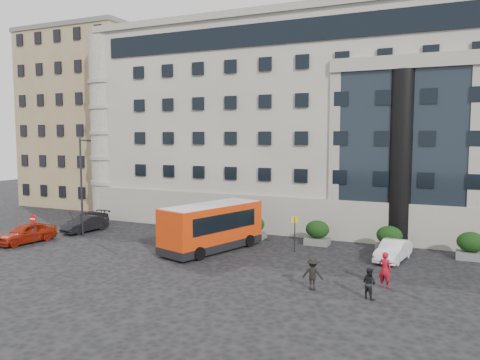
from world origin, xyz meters
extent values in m
plane|color=black|center=(0.00, 0.00, 0.00)|extent=(120.00, 120.00, 0.00)
cube|color=gray|center=(6.00, 22.00, 9.00)|extent=(44.00, 24.00, 18.00)
cylinder|color=black|center=(12.00, 10.30, 6.50)|extent=(1.80, 1.80, 13.00)
cube|color=#88704F|center=(-24.00, 20.00, 10.00)|extent=(14.00, 14.00, 20.00)
cube|color=#83634C|center=(-27.00, 38.00, 11.00)|extent=(13.00, 13.00, 22.00)
cube|color=#5C5D5A|center=(-4.00, 7.80, 0.25)|extent=(1.80, 1.20, 0.50)
ellipsoid|color=black|center=(-4.00, 7.80, 1.17)|extent=(1.80, 1.26, 1.34)
cube|color=#5C5D5A|center=(1.20, 7.80, 0.25)|extent=(1.80, 1.20, 0.50)
ellipsoid|color=black|center=(1.20, 7.80, 1.17)|extent=(1.80, 1.26, 1.34)
cube|color=#5C5D5A|center=(6.40, 7.80, 0.25)|extent=(1.80, 1.20, 0.50)
ellipsoid|color=black|center=(6.40, 7.80, 1.17)|extent=(1.80, 1.26, 1.34)
cube|color=#5C5D5A|center=(11.60, 7.80, 0.25)|extent=(1.80, 1.20, 0.50)
ellipsoid|color=black|center=(11.60, 7.80, 1.17)|extent=(1.80, 1.26, 1.34)
cube|color=#5C5D5A|center=(16.80, 7.80, 0.25)|extent=(1.80, 1.20, 0.50)
ellipsoid|color=black|center=(16.80, 7.80, 1.17)|extent=(1.80, 1.26, 1.34)
cylinder|color=#262628|center=(-12.00, 3.00, 4.00)|extent=(0.16, 0.16, 8.00)
cylinder|color=#262628|center=(-11.55, 3.00, 7.85)|extent=(0.90, 0.12, 0.12)
cube|color=black|center=(-11.10, 3.00, 7.80)|extent=(0.35, 0.18, 0.14)
cylinder|color=#262628|center=(5.50, 5.00, 1.25)|extent=(0.08, 0.08, 2.50)
cube|color=yellow|center=(5.50, 5.00, 2.30)|extent=(0.50, 0.06, 0.45)
cylinder|color=#262628|center=(-13.00, -1.00, 1.10)|extent=(0.08, 0.08, 2.20)
cylinder|color=red|center=(-13.00, -1.06, 2.00)|extent=(0.64, 0.05, 0.64)
cube|color=white|center=(-13.00, -1.10, 2.00)|extent=(0.45, 0.04, 0.10)
cube|color=red|center=(-0.07, 3.05, 1.92)|extent=(4.98, 8.38, 2.74)
cube|color=black|center=(-0.07, 3.05, 0.45)|extent=(5.03, 8.43, 0.55)
cube|color=black|center=(-0.07, 3.05, 2.21)|extent=(4.51, 6.73, 1.19)
cube|color=silver|center=(-0.07, 3.05, 3.24)|extent=(4.73, 7.96, 0.18)
cylinder|color=black|center=(-2.13, 1.03, 0.45)|extent=(0.54, 0.94, 0.90)
cylinder|color=black|center=(0.47, 0.22, 0.45)|extent=(0.54, 0.94, 0.90)
cylinder|color=black|center=(-0.60, 5.87, 0.45)|extent=(0.54, 0.94, 0.90)
cylinder|color=black|center=(1.99, 5.06, 0.45)|extent=(0.54, 0.94, 0.90)
cube|color=#980B0F|center=(-17.46, 17.47, 1.53)|extent=(2.40, 3.63, 2.47)
cube|color=#980B0F|center=(-17.56, 14.90, 1.13)|extent=(2.23, 1.66, 1.68)
cube|color=black|center=(-17.58, 14.21, 1.48)|extent=(1.88, 0.19, 0.79)
cylinder|color=black|center=(-18.64, 15.04, 0.41)|extent=(0.29, 0.84, 0.83)
cylinder|color=black|center=(-16.47, 14.96, 0.41)|extent=(0.29, 0.84, 0.83)
cylinder|color=black|center=(-18.52, 18.30, 0.41)|extent=(0.29, 0.84, 0.83)
cylinder|color=black|center=(-16.35, 18.22, 0.41)|extent=(0.29, 0.84, 0.83)
imported|color=maroon|center=(-14.12, -0.75, 0.77)|extent=(2.52, 4.76, 1.54)
imported|color=black|center=(-12.96, 4.33, 0.67)|extent=(2.03, 4.24, 1.34)
imported|color=black|center=(-14.43, 6.26, 0.63)|extent=(1.94, 4.42, 1.27)
imported|color=black|center=(-13.39, 12.62, 0.75)|extent=(2.77, 5.49, 1.49)
imported|color=silver|center=(12.12, 5.41, 0.68)|extent=(2.15, 4.30, 1.35)
imported|color=maroon|center=(12.32, -0.53, 0.98)|extent=(0.81, 0.65, 1.95)
imported|color=black|center=(11.81, -2.64, 0.79)|extent=(0.97, 0.90, 1.59)
imported|color=black|center=(8.86, -2.47, 0.86)|extent=(1.13, 0.68, 1.71)
camera|label=1|loc=(15.26, -26.21, 8.15)|focal=35.00mm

